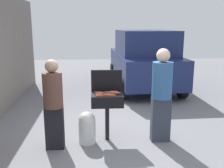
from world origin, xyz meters
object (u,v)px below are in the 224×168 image
Objects in this scene: hot_dog_6 at (100,95)px; person_left at (53,102)px; hot_dog_5 at (99,95)px; propane_tank at (87,127)px; bbq_grill at (107,101)px; hot_dog_9 at (108,92)px; hot_dog_0 at (98,92)px; hot_dog_7 at (116,93)px; hot_dog_8 at (112,95)px; person_right at (162,92)px; hot_dog_12 at (117,93)px; hot_dog_1 at (111,94)px; hot_dog_10 at (110,93)px; hot_dog_2 at (99,94)px; hot_dog_3 at (101,93)px; hot_dog_11 at (114,91)px; hot_dog_13 at (114,92)px; hot_dog_14 at (107,95)px; parked_minivan at (144,59)px; hot_dog_4 at (107,94)px.

person_left is at bearing -169.73° from hot_dog_6.
propane_tank is at bearing -170.42° from hot_dog_5.
bbq_grill is 0.18m from hot_dog_9.
hot_dog_7 is (0.36, -0.06, 0.00)m from hot_dog_0.
hot_dog_8 is 0.07× the size of person_right.
hot_dog_9 is (-0.16, 0.07, 0.00)m from hot_dog_7.
hot_dog_12 is (0.36, -0.09, 0.00)m from hot_dog_0.
person_left is (-1.02, -0.21, -0.06)m from hot_dog_1.
hot_dog_0 and hot_dog_10 have the same top height.
hot_dog_0 is 1.00× the size of hot_dog_2.
hot_dog_3 is 0.26m from hot_dog_11.
hot_dog_9 and hot_dog_13 have the same top height.
person_left reaches higher than hot_dog_13.
hot_dog_8 is (0.02, -0.07, 0.00)m from hot_dog_1.
bbq_grill is 0.20m from hot_dog_14.
person_left is at bearing -165.63° from hot_dog_12.
hot_dog_5 is 0.21× the size of propane_tank.
hot_dog_7 is 1.00× the size of hot_dog_8.
hot_dog_0 is 0.17m from hot_dog_5.
person_right is at bearing -0.38° from hot_dog_1.
parked_minivan reaches higher than hot_dog_5.
hot_dog_9 is 0.07× the size of person_right.
hot_dog_0 is 0.11m from hot_dog_2.
hot_dog_11 reaches higher than bbq_grill.
person_left is at bearing -164.20° from hot_dog_7.
hot_dog_14 is (-0.19, -0.15, 0.00)m from hot_dog_7.
hot_dog_6 is 0.36m from hot_dog_7.
hot_dog_7 and hot_dog_10 have the same top height.
hot_dog_6 and hot_dog_8 have the same top height.
hot_dog_13 is at bearing 70.40° from parked_minivan.
hot_dog_5 is at bearing 161.55° from hot_dog_14.
bbq_grill is 0.26m from hot_dog_6.
hot_dog_4 is at bearing -122.02° from hot_dog_10.
hot_dog_0 is 1.00× the size of hot_dog_3.
hot_dog_12 is at bearing 32.57° from hot_dog_14.
hot_dog_0 and hot_dog_1 have the same top height.
hot_dog_3 is 0.20m from hot_dog_14.
hot_dog_10 reaches higher than propane_tank.
hot_dog_6 and hot_dog_14 have the same top height.
hot_dog_13 is at bearing 75.95° from hot_dog_8.
hot_dog_6 is 4.73m from parked_minivan.
hot_dog_1 is 0.22m from hot_dog_2.
hot_dog_7 is 0.85m from propane_tank.
hot_dog_0 is 0.07× the size of person_right.
hot_dog_13 is (0.08, 0.16, 0.00)m from hot_dog_1.
person_right reaches higher than hot_dog_14.
parked_minivan is at bearing 70.99° from hot_dog_4.
hot_dog_7 is at bearing 17.83° from hot_dog_5.
hot_dog_2 is 0.07m from hot_dog_3.
hot_dog_5 is 1.00× the size of hot_dog_14.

